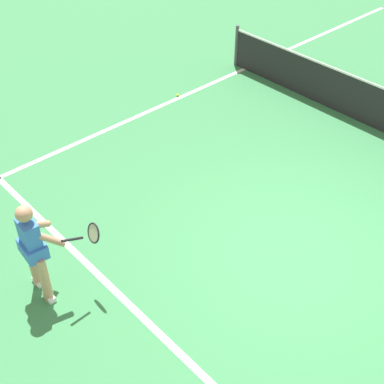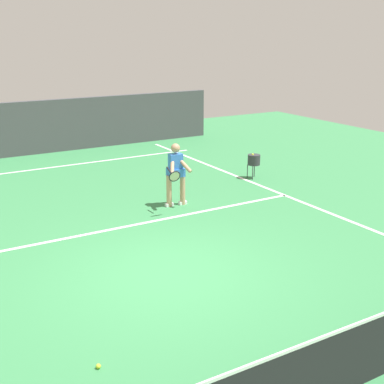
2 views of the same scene
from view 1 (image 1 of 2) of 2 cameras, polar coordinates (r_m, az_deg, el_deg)
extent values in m
plane|color=#38844C|center=(8.25, 11.27, -6.50)|extent=(28.48, 28.48, 0.00)
cube|color=white|center=(7.03, -1.86, -16.36)|extent=(9.58, 0.10, 0.01)
cube|color=white|center=(10.98, -8.61, 6.79)|extent=(0.10, 19.91, 0.01)
cylinder|color=#4C4C51|center=(13.21, 4.78, 15.30)|extent=(0.08, 0.08, 0.99)
cylinder|color=tan|center=(7.72, -16.55, -7.39)|extent=(0.13, 0.13, 0.78)
cylinder|color=tan|center=(7.48, -15.43, -9.04)|extent=(0.13, 0.13, 0.78)
cube|color=white|center=(7.97, -16.09, -9.14)|extent=(0.20, 0.10, 0.08)
cube|color=white|center=(7.73, -14.99, -10.78)|extent=(0.20, 0.10, 0.08)
cube|color=#3875D6|center=(7.15, -16.91, -4.65)|extent=(0.34, 0.23, 0.52)
cube|color=#3875D6|center=(7.29, -16.62, -5.79)|extent=(0.42, 0.32, 0.20)
sphere|color=tan|center=(6.89, -17.52, -2.24)|extent=(0.22, 0.22, 0.22)
cylinder|color=tan|center=(7.28, -16.34, -3.40)|extent=(0.25, 0.48, 0.37)
cylinder|color=tan|center=(7.06, -15.35, -4.73)|extent=(0.32, 0.46, 0.37)
cylinder|color=black|center=(7.02, -12.67, -4.96)|extent=(0.06, 0.30, 0.14)
torus|color=black|center=(7.14, -10.48, -4.33)|extent=(0.29, 0.15, 0.28)
cylinder|color=beige|center=(7.14, -10.48, -4.33)|extent=(0.25, 0.11, 0.23)
sphere|color=#D1E533|center=(11.97, -1.53, 10.31)|extent=(0.07, 0.07, 0.07)
camera|label=2|loc=(12.63, 53.87, 16.69)|focal=48.82mm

